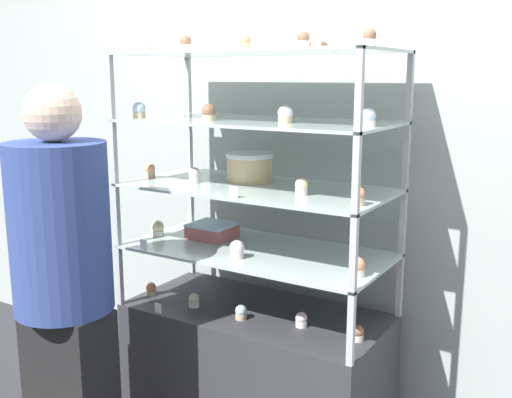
{
  "coord_description": "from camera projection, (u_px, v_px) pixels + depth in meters",
  "views": [
    {
      "loc": [
        1.32,
        -2.14,
        1.63
      ],
      "look_at": [
        0.0,
        0.0,
        1.1
      ],
      "focal_mm": 42.0,
      "sensor_mm": 36.0,
      "label": 1
    }
  ],
  "objects": [
    {
      "name": "cupcake_3",
      "position": [
        301.0,
        320.0,
        2.49
      ],
      "size": [
        0.05,
        0.05,
        0.06
      ],
      "color": "white",
      "rests_on": "display_base"
    },
    {
      "name": "cupcake_12",
      "position": [
        139.0,
        110.0,
        2.65
      ],
      "size": [
        0.06,
        0.06,
        0.07
      ],
      "color": "#CCB28C",
      "rests_on": "display_riser_upper"
    },
    {
      "name": "cupcake_1",
      "position": [
        194.0,
        300.0,
        2.7
      ],
      "size": [
        0.05,
        0.05,
        0.06
      ],
      "color": "white",
      "rests_on": "display_base"
    },
    {
      "name": "cupcake_13",
      "position": [
        209.0,
        113.0,
        2.48
      ],
      "size": [
        0.06,
        0.06,
        0.07
      ],
      "color": "#CCB28C",
      "rests_on": "display_riser_upper"
    },
    {
      "name": "cupcake_7",
      "position": [
        357.0,
        267.0,
        2.26
      ],
      "size": [
        0.06,
        0.06,
        0.08
      ],
      "color": "white",
      "rests_on": "display_riser_lower"
    },
    {
      "name": "cupcake_10",
      "position": [
        301.0,
        187.0,
        2.36
      ],
      "size": [
        0.05,
        0.05,
        0.07
      ],
      "color": "white",
      "rests_on": "display_riser_middle"
    },
    {
      "name": "back_wall",
      "position": [
        302.0,
        144.0,
        2.88
      ],
      "size": [
        8.0,
        0.05,
        2.6
      ],
      "color": "#A8B2AD",
      "rests_on": "ground_plane"
    },
    {
      "name": "layer_cake_centerpiece",
      "position": [
        250.0,
        167.0,
        2.67
      ],
      "size": [
        0.21,
        0.21,
        0.13
      ],
      "color": "#DBBC84",
      "rests_on": "display_riser_middle"
    },
    {
      "name": "donut_glazed",
      "position": [
        311.0,
        46.0,
        2.35
      ],
      "size": [
        0.13,
        0.13,
        0.03
      ],
      "color": "brown",
      "rests_on": "display_riser_top"
    },
    {
      "name": "display_riser_middle",
      "position": [
        256.0,
        190.0,
        2.56
      ],
      "size": [
        1.15,
        0.56,
        0.28
      ],
      "color": "#B7B7BC",
      "rests_on": "display_riser_lower"
    },
    {
      "name": "price_tag_1",
      "position": [
        144.0,
        244.0,
        2.61
      ],
      "size": [
        0.04,
        0.0,
        0.04
      ],
      "color": "white",
      "rests_on": "display_riser_lower"
    },
    {
      "name": "price_tag_3",
      "position": [
        181.0,
        117.0,
        2.38
      ],
      "size": [
        0.04,
        0.0,
        0.04
      ],
      "color": "white",
      "rests_on": "display_riser_upper"
    },
    {
      "name": "cupcake_20",
      "position": [
        369.0,
        38.0,
        2.11
      ],
      "size": [
        0.05,
        0.05,
        0.07
      ],
      "color": "white",
      "rests_on": "display_riser_top"
    },
    {
      "name": "customer_figure",
      "position": [
        64.0,
        281.0,
        2.29
      ],
      "size": [
        0.37,
        0.37,
        1.6
      ],
      "color": "black",
      "rests_on": "ground_plane"
    },
    {
      "name": "cupcake_11",
      "position": [
        358.0,
        196.0,
        2.17
      ],
      "size": [
        0.05,
        0.05,
        0.07
      ],
      "color": "#CCB28C",
      "rests_on": "display_riser_middle"
    },
    {
      "name": "sheet_cake_frosted",
      "position": [
        212.0,
        231.0,
        2.8
      ],
      "size": [
        0.2,
        0.18,
        0.07
      ],
      "color": "#C66660",
      "rests_on": "display_riser_lower"
    },
    {
      "name": "price_tag_0",
      "position": [
        158.0,
        308.0,
        2.63
      ],
      "size": [
        0.04,
        0.0,
        0.04
      ],
      "color": "white",
      "rests_on": "display_base"
    },
    {
      "name": "cupcake_2",
      "position": [
        240.0,
        312.0,
        2.57
      ],
      "size": [
        0.05,
        0.05,
        0.06
      ],
      "color": "#CCB28C",
      "rests_on": "display_base"
    },
    {
      "name": "display_base",
      "position": [
        256.0,
        371.0,
        2.73
      ],
      "size": [
        1.15,
        0.56,
        0.6
      ],
      "color": "#333338",
      "rests_on": "ground_plane"
    },
    {
      "name": "cupcake_5",
      "position": [
        157.0,
        229.0,
        2.83
      ],
      "size": [
        0.06,
        0.06,
        0.08
      ],
      "color": "beige",
      "rests_on": "display_riser_lower"
    },
    {
      "name": "cupcake_4",
      "position": [
        358.0,
        333.0,
        2.36
      ],
      "size": [
        0.05,
        0.05,
        0.06
      ],
      "color": "beige",
      "rests_on": "display_base"
    },
    {
      "name": "cupcake_16",
      "position": [
        147.0,
        46.0,
        2.66
      ],
      "size": [
        0.05,
        0.05,
        0.07
      ],
      "color": "#CCB28C",
      "rests_on": "display_riser_top"
    },
    {
      "name": "display_riser_top",
      "position": [
        256.0,
        55.0,
        2.45
      ],
      "size": [
        1.15,
        0.56,
        0.28
      ],
      "color": "#B7B7BC",
      "rests_on": "display_riser_upper"
    },
    {
      "name": "cupcake_18",
      "position": [
        246.0,
        42.0,
        2.37
      ],
      "size": [
        0.05,
        0.05,
        0.07
      ],
      "color": "#CCB28C",
      "rests_on": "display_riser_top"
    },
    {
      "name": "cupcake_15",
      "position": [
        368.0,
        118.0,
        2.17
      ],
      "size": [
        0.06,
        0.06,
        0.07
      ],
      "color": "white",
      "rests_on": "display_riser_upper"
    },
    {
      "name": "price_tag_4",
      "position": [
        316.0,
        39.0,
        2.02
      ],
      "size": [
        0.04,
        0.0,
        0.04
      ],
      "color": "white",
      "rests_on": "display_riser_top"
    },
    {
      "name": "cupcake_6",
      "position": [
        237.0,
        250.0,
        2.48
      ],
      "size": [
        0.06,
        0.06,
        0.08
      ],
      "color": "beige",
      "rests_on": "display_riser_lower"
    },
    {
      "name": "cupcake_14",
      "position": [
        285.0,
        115.0,
        2.35
      ],
      "size": [
        0.06,
        0.06,
        0.07
      ],
      "color": "#CCB28C",
      "rests_on": "display_riser_upper"
    },
    {
      "name": "cupcake_19",
      "position": [
        303.0,
        40.0,
        2.23
      ],
      "size": [
        0.05,
        0.05,
        0.07
      ],
      "color": "white",
      "rests_on": "display_riser_top"
    },
    {
      "name": "price_tag_2",
      "position": [
        234.0,
        192.0,
        2.31
      ],
      "size": [
        0.04,
        0.0,
        0.04
      ],
      "color": "white",
      "rests_on": "display_riser_middle"
    },
    {
      "name": "cupcake_0",
      "position": [
        151.0,
        289.0,
        2.84
      ],
      "size": [
        0.05,
        0.05,
        0.06
      ],
      "color": "#CCB28C",
      "rests_on": "display_base"
    },
    {
      "name": "display_riser_upper",
      "position": [
        256.0,
        124.0,
        2.51
      ],
      "size": [
        1.15,
        0.56,
        0.28
      ],
      "color": "#B7B7BC",
      "rests_on": "display_riser_middle"
    },
    {
      "name": "display_riser_lower",
      "position": [
        256.0,
        253.0,
        2.62
      ],
      "size": [
        1.15,
        0.56,
        0.28
      ],
      "color": "#B7B7BC",
      "rests_on": "display_base"
    },
    {
      "name": "cupcake_8",
      "position": [
        150.0,
        171.0,
        2.76
      ],
      "size": [
        0.05,
        0.05,
        0.07
      ],
      "color": "#CCB28C",
      "rests_on": "display_riser_middle"
    },
    {
      "name": "cupcake_9",
      "position": [
        195.0,
        175.0,
        2.63
      ],
      "size": [
        0.05,
        0.05,
        0.07
      ],
      "color": "white",
      "rests_on": "display_riser_middle"
    },
    {
      "name": "cupcake_17",
      "position": [
        186.0,
        43.0,
        2.47
      ],
      "size": [
        0.05,
        0.05,
        0.07
      ],
      "color": "beige",
      "rests_on": "display_riser_top"
    }
  ]
}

